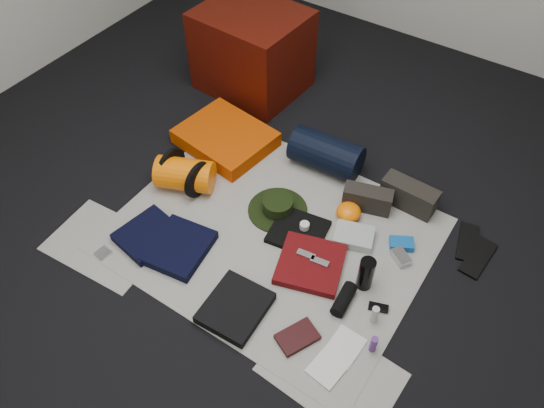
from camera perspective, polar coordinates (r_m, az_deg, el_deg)
The scene contains 37 objects.
floor at distance 2.87m, azimuth -0.02°, elevation -3.36°, with size 4.50×4.50×0.02m, color black.
newspaper_mat at distance 2.86m, azimuth -0.02°, elevation -3.20°, with size 1.60×1.30×0.01m, color #B7B5A9.
newspaper_sheet_front_left at distance 2.95m, azimuth -17.56°, elevation -4.15°, with size 0.58×0.40×0.00m, color #B7B5A9.
newspaper_sheet_front_right at distance 2.47m, azimuth 6.43°, elevation -17.53°, with size 0.58×0.40×0.00m, color #B7B5A9.
red_cabinet at distance 3.67m, azimuth -2.14°, elevation 16.14°, with size 0.66×0.55×0.55m, color #460D05.
sleeping_pad at distance 3.32m, azimuth -5.01°, elevation 7.11°, with size 0.54×0.44×0.10m, color #C94202.
stuff_sack at distance 3.05m, azimuth -9.35°, elevation 3.16°, with size 0.19×0.19×0.32m, color #FF6D04.
sack_strap_left at distance 3.10m, azimuth -10.79°, elevation 4.05°, with size 0.22×0.22×0.03m, color black.
sack_strap_right at distance 2.99m, azimuth -7.92°, elevation 2.59°, with size 0.22×0.22×0.03m, color black.
navy_duffel at distance 3.13m, azimuth 5.84°, elevation 5.44°, with size 0.22×0.22×0.42m, color black.
boonie_brim at distance 2.95m, azimuth 0.62°, elevation -0.64°, with size 0.33×0.33×0.01m, color black.
boonie_crown at distance 2.92m, azimuth 0.62°, elevation -0.11°, with size 0.17×0.17×0.07m, color black.
hiking_boot_left at distance 2.97m, azimuth 10.22°, elevation 0.54°, with size 0.27×0.10×0.13m, color black.
hiking_boot_right at distance 3.02m, azimuth 14.52°, elevation 0.91°, with size 0.31×0.12×0.15m, color black.
flip_flop_left at distance 3.00m, azimuth 20.29°, elevation -3.88°, with size 0.10×0.26×0.01m, color black.
flip_flop_right at distance 2.96m, azimuth 21.29°, elevation -5.39°, with size 0.10×0.27×0.02m, color black.
trousers_navy_a at distance 2.90m, azimuth -13.21°, elevation -3.23°, with size 0.26×0.30×0.05m, color black.
trousers_navy_b at distance 2.81m, azimuth -9.94°, elevation -4.63°, with size 0.29×0.33×0.05m, color black.
trousers_charcoal at distance 2.58m, azimuth -3.97°, elevation -11.06°, with size 0.27×0.31×0.05m, color black.
black_tshirt at distance 2.85m, azimuth 2.83°, elevation -2.98°, with size 0.29×0.27×0.03m, color black.
red_shirt at distance 2.72m, azimuth 4.16°, elevation -6.46°, with size 0.32×0.32×0.04m, color #58090C.
orange_stuff_sack at distance 2.92m, azimuth 8.23°, elevation -0.87°, with size 0.14×0.14×0.09m, color #FF6D04.
first_aid_pouch at distance 2.84m, azimuth 8.79°, elevation -3.45°, with size 0.21×0.15×0.05m, color #9BA49D.
water_bottle at distance 2.63m, azimuth 10.07°, elevation -7.39°, with size 0.08×0.08×0.19m, color black.
speaker at distance 2.61m, azimuth 7.73°, elevation -10.12°, with size 0.07×0.07×0.18m, color black.
compact_camera at distance 2.81m, azimuth 13.67°, elevation -5.57°, with size 0.11×0.06×0.04m, color #BBBCC1.
cyan_case at distance 2.87m, azimuth 13.76°, elevation -4.18°, with size 0.12×0.08×0.04m, color #1055A1.
toiletry_purple at distance 2.50m, azimuth 10.86°, elevation -14.59°, with size 0.03×0.03×0.10m, color #542476.
toiletry_clear at distance 2.57m, azimuth 10.98°, elevation -11.60°, with size 0.03×0.03×0.10m, color #ABB0AB.
paperback_book at distance 2.51m, azimuth 2.75°, elevation -14.09°, with size 0.12×0.19×0.03m, color black.
map_booklet at distance 2.48m, azimuth 6.33°, elevation -16.76°, with size 0.14×0.20×0.01m, color silver.
map_printout at distance 2.52m, azimuth 7.81°, elevation -14.98°, with size 0.14×0.18×0.01m, color silver.
sunglasses at distance 2.64m, azimuth 11.37°, elevation -10.86°, with size 0.09×0.04×0.02m, color black.
key_cluster at distance 2.90m, azimuth -17.71°, elevation -5.06°, with size 0.07×0.07×0.01m, color #BBBCC1.
tape_roll at distance 2.83m, azimuth 3.52°, elevation -2.36°, with size 0.05×0.05×0.04m, color silver.
energy_bar_a at distance 2.71m, azimuth 3.68°, elevation -5.45°, with size 0.10×0.04×0.01m, color #BBBCC1.
energy_bar_b at distance 2.69m, azimuth 5.14°, elevation -6.20°, with size 0.10×0.04×0.01m, color #BBBCC1.
Camera 1 is at (0.97, -1.46, 2.26)m, focal length 35.00 mm.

